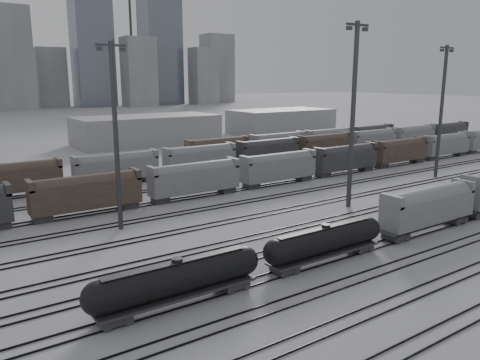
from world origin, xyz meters
TOP-DOWN VIEW (x-y plane):
  - ground at (0.00, 0.00)m, footprint 900.00×900.00m
  - tracks at (0.00, 17.50)m, footprint 220.00×71.50m
  - tank_car_a at (-27.72, 1.00)m, footprint 15.94×2.66m
  - tank_car_b at (-10.85, 1.00)m, footprint 15.50×2.58m
  - hopper_car_a at (6.59, 1.00)m, footprint 15.07×2.99m
  - light_mast_b at (-24.49, 23.20)m, footprint 3.64×0.58m
  - light_mast_c at (7.02, 14.37)m, footprint 4.19×0.67m
  - light_mast_d at (36.89, 19.81)m, footprint 3.92×0.63m
  - bg_string_near at (8.00, 32.00)m, footprint 151.00×3.00m
  - bg_string_mid at (18.00, 48.00)m, footprint 151.00×3.00m
  - bg_string_far at (35.50, 56.00)m, footprint 66.00×3.00m
  - warehouse_mid at (10.00, 95.00)m, footprint 40.00×18.00m
  - warehouse_right at (60.00, 95.00)m, footprint 35.00×18.00m
  - skyline at (10.84, 280.00)m, footprint 316.00×22.40m
  - crane_right at (91.26, 305.00)m, footprint 42.00×1.80m

SIDE VIEW (x-z plane):
  - ground at x=0.00m, z-range 0.00..0.00m
  - tracks at x=0.00m, z-range 0.00..0.16m
  - tank_car_b at x=-10.85m, z-range 0.30..4.13m
  - tank_car_a at x=-27.72m, z-range 0.31..4.25m
  - bg_string_far at x=35.50m, z-range 0.00..5.60m
  - bg_string_near at x=8.00m, z-range 0.00..5.60m
  - bg_string_mid at x=18.00m, z-range 0.00..5.60m
  - hopper_car_a at x=6.59m, z-range 0.64..6.03m
  - warehouse_mid at x=10.00m, z-range 0.00..8.00m
  - warehouse_right at x=60.00m, z-range 0.00..8.00m
  - light_mast_b at x=-24.49m, z-range 0.69..23.46m
  - light_mast_d at x=36.89m, z-range 0.75..25.23m
  - light_mast_c at x=7.02m, z-range 0.80..27.02m
  - skyline at x=10.84m, z-range -12.77..82.23m
  - crane_right at x=91.26m, z-range 7.39..107.39m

